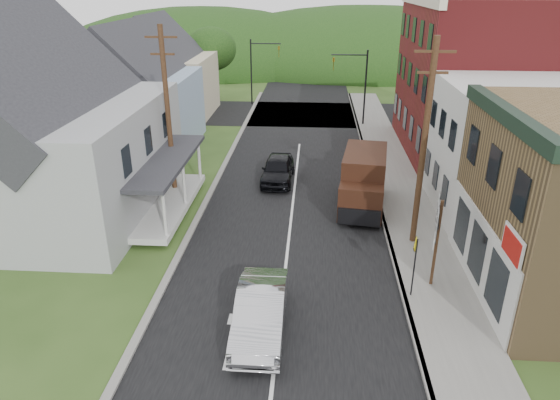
% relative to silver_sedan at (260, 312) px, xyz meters
% --- Properties ---
extents(ground, '(120.00, 120.00, 0.00)m').
position_rel_silver_sedan_xyz_m(ground, '(0.60, 3.12, -0.76)').
color(ground, '#2D4719').
rests_on(ground, ground).
extents(road, '(9.00, 90.00, 0.02)m').
position_rel_silver_sedan_xyz_m(road, '(0.60, 13.12, -0.76)').
color(road, black).
rests_on(road, ground).
extents(cross_road, '(60.00, 9.00, 0.02)m').
position_rel_silver_sedan_xyz_m(cross_road, '(0.60, 30.12, -0.76)').
color(cross_road, black).
rests_on(cross_road, ground).
extents(sidewalk_right, '(2.80, 55.00, 0.15)m').
position_rel_silver_sedan_xyz_m(sidewalk_right, '(6.50, 11.12, -0.69)').
color(sidewalk_right, slate).
rests_on(sidewalk_right, ground).
extents(curb_right, '(0.20, 55.00, 0.15)m').
position_rel_silver_sedan_xyz_m(curb_right, '(5.15, 11.12, -0.69)').
color(curb_right, slate).
rests_on(curb_right, ground).
extents(curb_left, '(0.30, 55.00, 0.12)m').
position_rel_silver_sedan_xyz_m(curb_left, '(-4.05, 11.12, -0.70)').
color(curb_left, slate).
rests_on(curb_left, ground).
extents(storefront_white, '(8.00, 7.00, 6.50)m').
position_rel_silver_sedan_xyz_m(storefront_white, '(11.90, 10.62, 2.49)').
color(storefront_white, silver).
rests_on(storefront_white, ground).
extents(storefront_red, '(8.00, 12.00, 10.00)m').
position_rel_silver_sedan_xyz_m(storefront_red, '(11.90, 20.12, 4.24)').
color(storefront_red, maroon).
rests_on(storefront_red, ground).
extents(house_gray, '(10.20, 12.24, 8.35)m').
position_rel_silver_sedan_xyz_m(house_gray, '(-11.40, 9.12, 3.47)').
color(house_gray, '#A1A4A6').
rests_on(house_gray, ground).
extents(house_blue, '(7.14, 8.16, 7.28)m').
position_rel_silver_sedan_xyz_m(house_blue, '(-10.40, 20.12, 2.93)').
color(house_blue, '#93A7C8').
rests_on(house_blue, ground).
extents(house_cream, '(7.14, 8.16, 7.28)m').
position_rel_silver_sedan_xyz_m(house_cream, '(-10.90, 29.12, 2.93)').
color(house_cream, beige).
rests_on(house_cream, ground).
extents(utility_pole_right, '(1.60, 0.26, 9.00)m').
position_rel_silver_sedan_xyz_m(utility_pole_right, '(6.20, 6.62, 3.89)').
color(utility_pole_right, '#472D19').
rests_on(utility_pole_right, ground).
extents(utility_pole_left, '(1.60, 0.26, 9.00)m').
position_rel_silver_sedan_xyz_m(utility_pole_left, '(-5.90, 11.12, 3.89)').
color(utility_pole_left, '#472D19').
rests_on(utility_pole_left, ground).
extents(traffic_signal_right, '(2.87, 0.20, 6.00)m').
position_rel_silver_sedan_xyz_m(traffic_signal_right, '(4.90, 26.62, 3.00)').
color(traffic_signal_right, black).
rests_on(traffic_signal_right, ground).
extents(traffic_signal_left, '(2.87, 0.20, 6.00)m').
position_rel_silver_sedan_xyz_m(traffic_signal_left, '(-3.70, 33.62, 3.00)').
color(traffic_signal_left, black).
rests_on(traffic_signal_left, ground).
extents(tree_left_b, '(4.80, 4.80, 6.94)m').
position_rel_silver_sedan_xyz_m(tree_left_b, '(-16.40, 15.12, 4.12)').
color(tree_left_b, '#382616').
rests_on(tree_left_b, ground).
extents(tree_left_c, '(5.80, 5.80, 8.41)m').
position_rel_silver_sedan_xyz_m(tree_left_c, '(-18.40, 23.12, 5.17)').
color(tree_left_c, '#382616').
rests_on(tree_left_c, ground).
extents(tree_left_d, '(4.80, 4.80, 6.94)m').
position_rel_silver_sedan_xyz_m(tree_left_d, '(-8.40, 35.12, 4.12)').
color(tree_left_d, '#382616').
rests_on(tree_left_d, ground).
extents(forested_ridge, '(90.00, 30.00, 16.00)m').
position_rel_silver_sedan_xyz_m(forested_ridge, '(0.60, 58.12, -0.76)').
color(forested_ridge, black).
rests_on(forested_ridge, ground).
extents(silver_sedan, '(1.65, 4.64, 1.52)m').
position_rel_silver_sedan_xyz_m(silver_sedan, '(0.00, 0.00, 0.00)').
color(silver_sedan, silver).
rests_on(silver_sedan, ground).
extents(dark_sedan, '(1.87, 4.44, 1.50)m').
position_rel_silver_sedan_xyz_m(dark_sedan, '(-0.43, 13.75, -0.01)').
color(dark_sedan, black).
rests_on(dark_sedan, ground).
extents(delivery_van, '(2.79, 5.45, 2.92)m').
position_rel_silver_sedan_xyz_m(delivery_van, '(4.22, 10.36, 0.71)').
color(delivery_van, black).
rests_on(delivery_van, ground).
extents(route_sign_cluster, '(0.52, 1.98, 3.52)m').
position_rel_silver_sedan_xyz_m(route_sign_cluster, '(6.25, 3.11, 1.67)').
color(route_sign_cluster, '#472D19').
rests_on(route_sign_cluster, sidewalk_right).
extents(warning_sign, '(0.27, 0.65, 2.50)m').
position_rel_silver_sedan_xyz_m(warning_sign, '(5.38, 2.28, 0.98)').
color(warning_sign, black).
rests_on(warning_sign, sidewalk_right).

